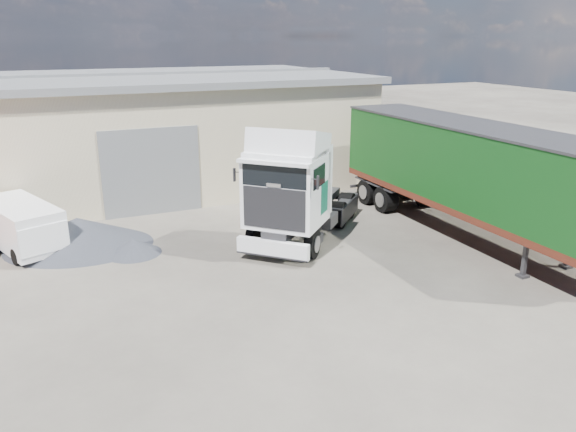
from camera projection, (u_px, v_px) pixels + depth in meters
name	position (u px, v px, depth m)	size (l,w,h in m)	color
ground	(299.00, 303.00, 15.66)	(120.00, 120.00, 0.00)	black
warehouse	(40.00, 135.00, 26.41)	(30.60, 12.60, 5.42)	#BCB490
brick_boundary_wall	(475.00, 174.00, 24.97)	(0.35, 26.00, 2.50)	brown
tractor_unit	(295.00, 194.00, 19.69)	(6.19, 6.20, 4.33)	black
box_trailer	(465.00, 167.00, 20.48)	(2.70, 12.53, 4.16)	#2D2D30
panel_van	(23.00, 227.00, 19.33)	(2.91, 4.31, 1.63)	black
gravel_heap	(76.00, 233.00, 19.76)	(6.13, 6.11, 1.06)	black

